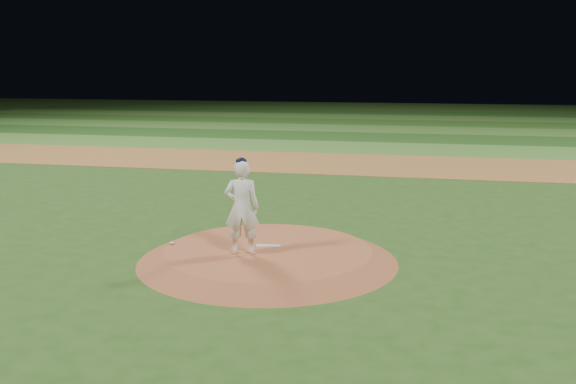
{
  "coord_description": "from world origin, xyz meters",
  "views": [
    {
      "loc": [
        3.23,
        -12.7,
        4.07
      ],
      "look_at": [
        0.0,
        2.0,
        1.1
      ],
      "focal_mm": 40.0,
      "sensor_mm": 36.0,
      "label": 1
    }
  ],
  "objects_px": {
    "pitching_rubber": "(268,246)",
    "rosin_bag": "(172,243)",
    "pitchers_mound": "(268,255)",
    "pitcher_on_mound": "(242,207)"
  },
  "relations": [
    {
      "from": "pitching_rubber",
      "to": "rosin_bag",
      "type": "relative_size",
      "value": 4.73
    },
    {
      "from": "pitchers_mound",
      "to": "rosin_bag",
      "type": "bearing_deg",
      "value": -177.5
    },
    {
      "from": "pitchers_mound",
      "to": "pitcher_on_mound",
      "type": "distance_m",
      "value": 1.27
    },
    {
      "from": "pitching_rubber",
      "to": "rosin_bag",
      "type": "distance_m",
      "value": 2.11
    },
    {
      "from": "pitchers_mound",
      "to": "pitcher_on_mound",
      "type": "height_order",
      "value": "pitcher_on_mound"
    },
    {
      "from": "pitching_rubber",
      "to": "pitchers_mound",
      "type": "bearing_deg",
      "value": -86.84
    },
    {
      "from": "pitching_rubber",
      "to": "rosin_bag",
      "type": "bearing_deg",
      "value": -179.85
    },
    {
      "from": "rosin_bag",
      "to": "pitcher_on_mound",
      "type": "height_order",
      "value": "pitcher_on_mound"
    },
    {
      "from": "rosin_bag",
      "to": "pitcher_on_mound",
      "type": "distance_m",
      "value": 1.98
    },
    {
      "from": "rosin_bag",
      "to": "pitcher_on_mound",
      "type": "xyz_separation_m",
      "value": [
        1.7,
        -0.34,
        0.96
      ]
    }
  ]
}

